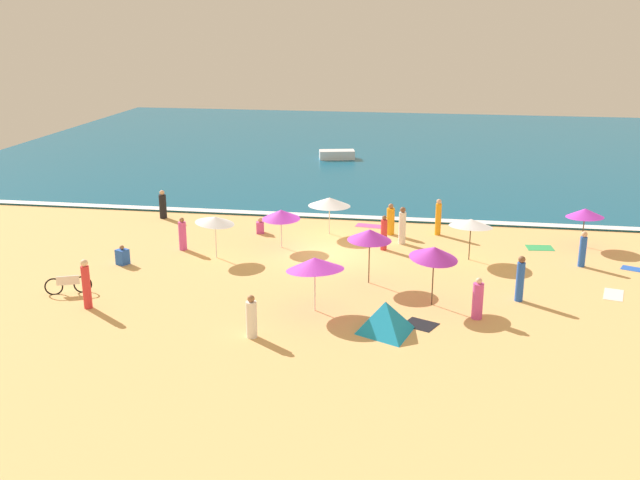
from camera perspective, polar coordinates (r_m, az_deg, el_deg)
The scene contains 32 objects.
ground_plane at distance 34.20m, azimuth 0.51°, elevation -1.08°, with size 60.00×60.00×0.00m, color #E5B26B.
ocean_water at distance 61.24m, azimuth 4.55°, elevation 7.11°, with size 60.00×44.00×0.10m, color #0F567A.
wave_breaker_foam at distance 40.14m, azimuth 1.88°, elevation 1.85°, with size 57.00×0.70×0.01m, color white.
beach_umbrella_0 at distance 36.87m, azimuth 0.73°, elevation 2.98°, with size 2.96×2.96×1.91m.
beach_umbrella_1 at distance 37.04m, azimuth 19.80°, elevation 1.99°, with size 2.50×2.50×1.91m.
beach_umbrella_2 at distance 33.51m, azimuth -8.11°, elevation 1.54°, with size 1.82×1.79×2.04m.
beach_umbrella_3 at distance 27.20m, azimuth -0.40°, elevation -1.84°, with size 3.05×3.06×2.21m.
beach_umbrella_4 at distance 33.61m, azimuth 11.59°, elevation 1.31°, with size 2.48×2.49×1.98m.
beach_umbrella_5 at distance 28.01m, azimuth 8.81°, elevation -0.98°, with size 2.63×2.63×2.42m.
beach_umbrella_6 at distance 30.03m, azimuth 3.86°, elevation 0.40°, with size 2.51×2.51×2.33m.
beach_umbrella_7 at distance 34.74m, azimuth -3.02°, elevation 1.99°, with size 1.98×1.99×1.89m.
beach_tent at distance 26.03m, azimuth 5.06°, elevation -5.89°, with size 2.30×2.49×1.11m.
parked_bicycle at distance 31.01m, azimuth -18.88°, elevation -3.26°, with size 1.70×0.75×0.76m.
beachgoer_0 at distance 34.30m, azimuth 19.64°, elevation -0.69°, with size 0.35×0.35×1.61m.
beachgoer_1 at distance 37.46m, azimuth -4.65°, elevation 1.05°, with size 0.47×0.47×0.81m.
beachgoer_2 at distance 29.10m, azimuth -17.61°, elevation -3.29°, with size 0.36×0.36×1.94m.
beachgoer_3 at distance 37.37m, azimuth 9.13°, elevation 1.72°, with size 0.31×0.31×1.85m.
beachgoer_4 at distance 29.47m, azimuth 15.21°, elevation -2.93°, with size 0.44×0.44×1.83m.
beachgoer_5 at distance 35.20m, azimuth -10.58°, elevation 0.39°, with size 0.49×0.49×1.57m.
beachgoer_6 at distance 27.50m, azimuth 12.09°, elevation -4.55°, with size 0.45×0.45×1.58m.
beachgoer_7 at distance 40.88m, azimuth -12.05°, elevation 2.64°, with size 0.54×0.54×1.56m.
beachgoer_8 at distance 33.86m, azimuth -15.02°, elevation -1.23°, with size 0.61×0.61×0.88m.
beachgoer_9 at distance 37.18m, azimuth 5.47°, elevation 1.53°, with size 0.56×0.56×1.60m.
beachgoer_10 at distance 34.71m, azimuth 4.96°, elevation 0.50°, with size 0.38×0.38×1.67m.
beachgoer_11 at distance 25.49m, azimuth -5.31°, elevation -6.01°, with size 0.42×0.42×1.55m.
beachgoer_12 at distance 35.69m, azimuth 6.37°, elevation 1.06°, with size 0.36×0.36×1.83m.
beach_towel_0 at distance 34.97m, azimuth 23.35°, elevation -2.12°, with size 1.49×1.10×0.01m.
beach_towel_1 at distance 26.87m, azimuth 7.76°, elevation -6.49°, with size 1.41×1.32×0.01m.
beach_towel_2 at distance 38.72m, azimuth 4.06°, elevation 1.08°, with size 1.79×0.94×0.01m.
beach_towel_3 at distance 36.59m, azimuth 16.62°, elevation -0.58°, with size 1.33×1.04×0.01m.
beach_towel_4 at distance 31.57m, azimuth 21.74°, elevation -3.94°, with size 1.03×1.49×0.01m.
small_boat_0 at distance 56.05m, azimuth 1.31°, elevation 6.61°, with size 2.82×1.72×0.65m.
Camera 1 is at (4.93, -32.09, 10.74)m, focal length 41.41 mm.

